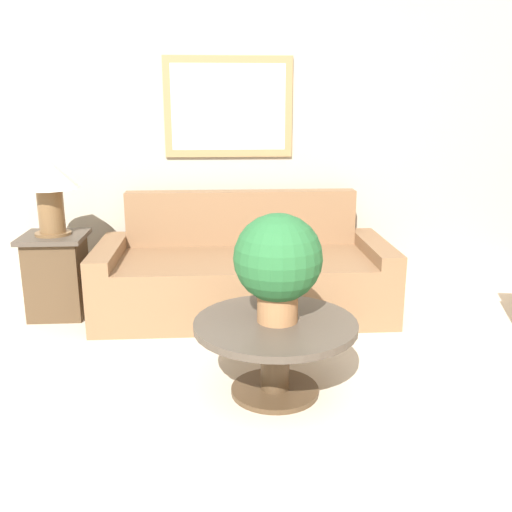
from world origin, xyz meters
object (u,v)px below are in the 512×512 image
Objects in this scene: side_table at (57,274)px; potted_plant_on_table at (278,261)px; table_lamp at (48,183)px; coffee_table at (275,341)px; couch_main at (244,275)px.

potted_plant_on_table reaches higher than side_table.
coffee_table is at bearing -40.96° from table_lamp.
potted_plant_on_table reaches higher than coffee_table.
side_table is (-1.54, 1.34, 0.01)m from coffee_table.
couch_main is at bearing 0.12° from table_lamp.
couch_main is 1.35m from coffee_table.
table_lamp is (0.00, 0.00, 0.70)m from side_table.
side_table is at bearing 0.00° from table_lamp.
side_table is at bearing 139.40° from potted_plant_on_table.
table_lamp is 2.06m from potted_plant_on_table.
potted_plant_on_table is (1.55, -1.33, 0.45)m from side_table.
couch_main is 1.61m from table_lamp.
table_lamp is (-1.54, 1.34, 0.71)m from coffee_table.
table_lamp is at bearing -179.88° from couch_main.
potted_plant_on_table is at bearing -84.60° from couch_main.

